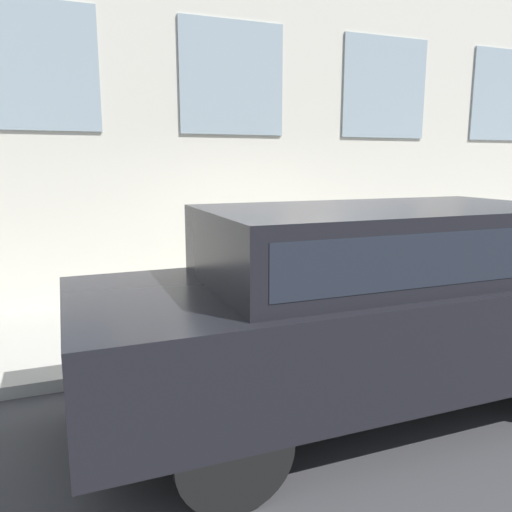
{
  "coord_description": "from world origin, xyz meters",
  "views": [
    {
      "loc": [
        -4.69,
        2.42,
        2.1
      ],
      "look_at": [
        0.78,
        0.28,
        1.0
      ],
      "focal_mm": 35.0,
      "sensor_mm": 36.0,
      "label": 1
    }
  ],
  "objects": [
    {
      "name": "person",
      "position": [
        1.04,
        0.46,
        0.86
      ],
      "size": [
        0.3,
        0.2,
        1.23
      ],
      "rotation": [
        0.0,
        0.0,
        0.97
      ],
      "color": "#998466",
      "rests_on": "sidewalk"
    },
    {
      "name": "building_facade",
      "position": [
        2.58,
        -0.0,
        3.81
      ],
      "size": [
        0.33,
        40.0,
        7.6
      ],
      "color": "beige",
      "rests_on": "ground_plane"
    },
    {
      "name": "parked_truck_charcoal_near",
      "position": [
        -1.26,
        -0.0,
        1.01
      ],
      "size": [
        1.81,
        4.85,
        1.75
      ],
      "color": "black",
      "rests_on": "ground_plane"
    },
    {
      "name": "fire_hydrant",
      "position": [
        0.52,
        0.09,
        0.51
      ],
      "size": [
        0.37,
        0.47,
        0.76
      ],
      "color": "gold",
      "rests_on": "sidewalk"
    },
    {
      "name": "sidewalk",
      "position": [
        1.21,
        0.0,
        0.06
      ],
      "size": [
        2.43,
        60.0,
        0.12
      ],
      "color": "#9E9B93",
      "rests_on": "ground_plane"
    },
    {
      "name": "ground_plane",
      "position": [
        0.0,
        0.0,
        0.0
      ],
      "size": [
        80.0,
        80.0,
        0.0
      ],
      "primitive_type": "plane",
      "color": "#38383A"
    }
  ]
}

